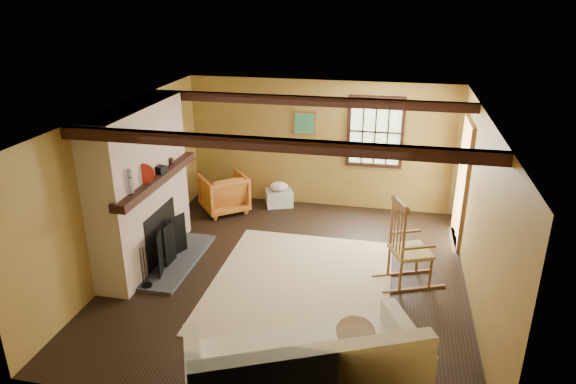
% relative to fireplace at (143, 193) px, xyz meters
% --- Properties ---
extents(ground, '(5.50, 5.50, 0.00)m').
position_rel_fireplace_xyz_m(ground, '(2.23, 0.00, -1.10)').
color(ground, black).
rests_on(ground, ground).
extents(room_envelope, '(5.02, 5.52, 2.44)m').
position_rel_fireplace_xyz_m(room_envelope, '(2.45, 0.26, 0.53)').
color(room_envelope, olive).
rests_on(room_envelope, ground).
extents(fireplace, '(1.02, 2.30, 2.40)m').
position_rel_fireplace_xyz_m(fireplace, '(0.00, 0.00, 0.00)').
color(fireplace, '#98453B').
rests_on(fireplace, ground).
extents(rug, '(2.50, 3.00, 0.01)m').
position_rel_fireplace_xyz_m(rug, '(2.43, -0.20, -1.10)').
color(rug, tan).
rests_on(rug, ground).
extents(rocking_chair, '(1.05, 0.80, 1.29)m').
position_rel_fireplace_xyz_m(rocking_chair, '(3.87, 0.14, -0.56)').
color(rocking_chair, tan).
rests_on(rocking_chair, ground).
extents(sofa, '(2.54, 1.89, 0.94)m').
position_rel_fireplace_xyz_m(sofa, '(2.89, -2.40, -0.77)').
color(sofa, white).
rests_on(sofa, ground).
extents(firewood_pile, '(0.71, 0.13, 0.26)m').
position_rel_fireplace_xyz_m(firewood_pile, '(0.35, 2.53, -0.97)').
color(firewood_pile, brown).
rests_on(firewood_pile, ground).
extents(laundry_basket, '(0.60, 0.53, 0.30)m').
position_rel_fireplace_xyz_m(laundry_basket, '(1.48, 2.51, -0.95)').
color(laundry_basket, silver).
rests_on(laundry_basket, ground).
extents(basket_pillow, '(0.43, 0.38, 0.18)m').
position_rel_fireplace_xyz_m(basket_pillow, '(1.48, 2.51, -0.71)').
color(basket_pillow, white).
rests_on(basket_pillow, laundry_basket).
extents(armchair, '(1.10, 1.11, 0.73)m').
position_rel_fireplace_xyz_m(armchair, '(0.53, 2.03, -0.74)').
color(armchair, '#BF6026').
rests_on(armchair, ground).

